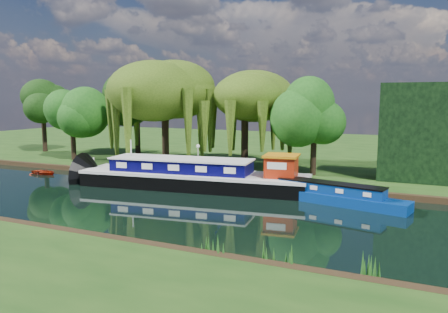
% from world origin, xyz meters
% --- Properties ---
extents(ground, '(120.00, 120.00, 0.00)m').
position_xyz_m(ground, '(0.00, 0.00, 0.00)').
color(ground, black).
extents(far_bank, '(120.00, 52.00, 0.45)m').
position_xyz_m(far_bank, '(0.00, 34.00, 0.23)').
color(far_bank, '#183C10').
rests_on(far_bank, ground).
extents(dutch_barge, '(18.96, 6.52, 3.92)m').
position_xyz_m(dutch_barge, '(2.74, 5.72, 0.97)').
color(dutch_barge, black).
rests_on(dutch_barge, ground).
extents(narrowboat, '(10.79, 3.98, 1.55)m').
position_xyz_m(narrowboat, '(13.67, 5.24, 0.55)').
color(narrowboat, navy).
rests_on(narrowboat, ground).
extents(red_dinghy, '(2.78, 2.02, 0.56)m').
position_xyz_m(red_dinghy, '(-13.54, 5.46, 0.00)').
color(red_dinghy, maroon).
rests_on(red_dinghy, ground).
extents(willow_left, '(8.39, 8.39, 10.06)m').
position_xyz_m(willow_left, '(-4.53, 12.92, 7.75)').
color(willow_left, black).
rests_on(willow_left, far_bank).
extents(willow_right, '(7.07, 7.07, 8.61)m').
position_xyz_m(willow_right, '(3.41, 14.83, 6.73)').
color(willow_right, black).
rests_on(willow_right, far_bank).
extents(tree_far_left, '(4.78, 4.78, 7.70)m').
position_xyz_m(tree_far_left, '(-15.87, 11.92, 5.73)').
color(tree_far_left, black).
rests_on(tree_far_left, far_bank).
extents(tree_far_back, '(4.88, 4.88, 8.21)m').
position_xyz_m(tree_far_back, '(-24.72, 16.17, 6.18)').
color(tree_far_back, black).
rests_on(tree_far_back, far_bank).
extents(tree_far_mid, '(5.42, 5.42, 8.88)m').
position_xyz_m(tree_far_mid, '(-10.90, 17.00, 6.57)').
color(tree_far_mid, black).
rests_on(tree_far_mid, far_bank).
extents(tree_far_right, '(4.53, 4.53, 7.42)m').
position_xyz_m(tree_far_right, '(10.60, 13.22, 5.56)').
color(tree_far_right, black).
rests_on(tree_far_right, far_bank).
extents(conifer_hedge, '(6.00, 3.00, 8.00)m').
position_xyz_m(conifer_hedge, '(19.00, 14.00, 4.45)').
color(conifer_hedge, black).
rests_on(conifer_hedge, far_bank).
extents(lamppost, '(0.36, 0.36, 2.56)m').
position_xyz_m(lamppost, '(0.50, 10.50, 2.42)').
color(lamppost, silver).
rests_on(lamppost, far_bank).
extents(mooring_posts, '(19.16, 0.16, 1.00)m').
position_xyz_m(mooring_posts, '(-0.50, 8.40, 0.95)').
color(mooring_posts, silver).
rests_on(mooring_posts, far_bank).
extents(reeds_near, '(33.70, 1.50, 1.10)m').
position_xyz_m(reeds_near, '(6.87, -7.57, 0.55)').
color(reeds_near, '#1C5216').
rests_on(reeds_near, ground).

